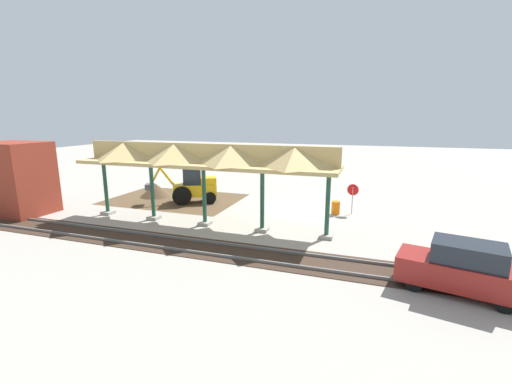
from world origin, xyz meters
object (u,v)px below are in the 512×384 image
at_px(backhoe, 193,186).
at_px(brick_utility_building, 15,178).
at_px(stop_sign, 353,193).
at_px(distant_parked_car, 461,268).
at_px(traffic_barrel, 336,208).

height_order(backhoe, brick_utility_building, brick_utility_building).
bearing_deg(brick_utility_building, stop_sign, -161.64).
xyz_separation_m(stop_sign, distant_parked_car, (-4.42, 9.72, -0.47)).
distance_m(backhoe, distant_parked_car, 18.49).
bearing_deg(distant_parked_car, stop_sign, -65.56).
bearing_deg(brick_utility_building, distant_parked_car, 174.14).
relative_size(stop_sign, backhoe, 0.40).
bearing_deg(brick_utility_building, traffic_barrel, -162.01).
xyz_separation_m(backhoe, traffic_barrel, (-10.63, -0.11, -0.81)).
xyz_separation_m(stop_sign, backhoe, (11.65, 0.59, -0.19)).
bearing_deg(backhoe, stop_sign, -177.08).
height_order(distant_parked_car, traffic_barrel, distant_parked_car).
bearing_deg(stop_sign, distant_parked_car, 114.44).
height_order(brick_utility_building, distant_parked_car, brick_utility_building).
relative_size(backhoe, traffic_barrel, 5.72).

